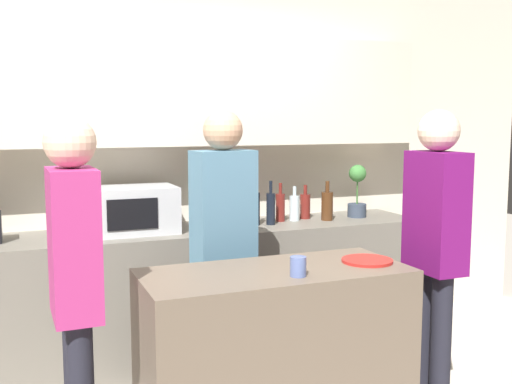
% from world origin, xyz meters
% --- Properties ---
extents(back_wall, '(6.40, 0.40, 2.70)m').
position_xyz_m(back_wall, '(0.00, 1.66, 1.54)').
color(back_wall, beige).
rests_on(back_wall, ground_plane).
extents(back_counter, '(3.60, 0.62, 0.90)m').
position_xyz_m(back_counter, '(0.00, 1.39, 0.45)').
color(back_counter, '#6B665B').
rests_on(back_counter, ground_plane).
extents(kitchen_island, '(1.30, 0.57, 0.91)m').
position_xyz_m(kitchen_island, '(0.20, 0.13, 0.45)').
color(kitchen_island, brown).
rests_on(kitchen_island, ground_plane).
extents(microwave, '(0.52, 0.39, 0.30)m').
position_xyz_m(microwave, '(-0.24, 1.40, 1.05)').
color(microwave, '#B7BABC').
rests_on(microwave, back_counter).
extents(potted_plant, '(0.14, 0.14, 0.39)m').
position_xyz_m(potted_plant, '(1.42, 1.40, 1.10)').
color(potted_plant, '#333D4C').
rests_on(potted_plant, back_counter).
extents(bottle_0, '(0.09, 0.09, 0.25)m').
position_xyz_m(bottle_0, '(0.33, 1.45, 0.99)').
color(bottle_0, silver).
rests_on(bottle_0, back_counter).
extents(bottle_1, '(0.07, 0.07, 0.26)m').
position_xyz_m(bottle_1, '(0.45, 1.31, 1.00)').
color(bottle_1, black).
rests_on(bottle_1, back_counter).
extents(bottle_2, '(0.08, 0.08, 0.32)m').
position_xyz_m(bottle_2, '(0.58, 1.35, 1.02)').
color(bottle_2, black).
rests_on(bottle_2, back_counter).
extents(bottle_3, '(0.06, 0.06, 0.31)m').
position_xyz_m(bottle_3, '(0.69, 1.33, 1.02)').
color(bottle_3, black).
rests_on(bottle_3, back_counter).
extents(bottle_4, '(0.07, 0.07, 0.28)m').
position_xyz_m(bottle_4, '(0.81, 1.43, 1.00)').
color(bottle_4, maroon).
rests_on(bottle_4, back_counter).
extents(bottle_5, '(0.07, 0.07, 0.25)m').
position_xyz_m(bottle_5, '(0.92, 1.42, 0.99)').
color(bottle_5, silver).
rests_on(bottle_5, back_counter).
extents(bottle_6, '(0.08, 0.08, 0.25)m').
position_xyz_m(bottle_6, '(1.03, 1.48, 0.99)').
color(bottle_6, maroon).
rests_on(bottle_6, back_counter).
extents(bottle_7, '(0.08, 0.08, 0.29)m').
position_xyz_m(bottle_7, '(1.15, 1.35, 1.01)').
color(bottle_7, '#472814').
rests_on(bottle_7, back_counter).
extents(plate_on_island, '(0.26, 0.26, 0.01)m').
position_xyz_m(plate_on_island, '(0.69, 0.10, 0.91)').
color(plate_on_island, red).
rests_on(plate_on_island, kitchen_island).
extents(cup_0, '(0.08, 0.08, 0.09)m').
position_xyz_m(cup_0, '(0.25, -0.02, 0.95)').
color(cup_0, '#586CA8').
rests_on(cup_0, kitchen_island).
extents(person_left, '(0.22, 0.34, 1.64)m').
position_xyz_m(person_left, '(-0.73, 0.12, 0.97)').
color(person_left, black).
rests_on(person_left, ground_plane).
extents(person_center, '(0.22, 0.34, 1.68)m').
position_xyz_m(person_center, '(1.13, 0.12, 1.00)').
color(person_center, black).
rests_on(person_center, ground_plane).
extents(person_right, '(0.36, 0.23, 1.68)m').
position_xyz_m(person_right, '(0.12, 0.68, 1.00)').
color(person_right, black).
rests_on(person_right, ground_plane).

